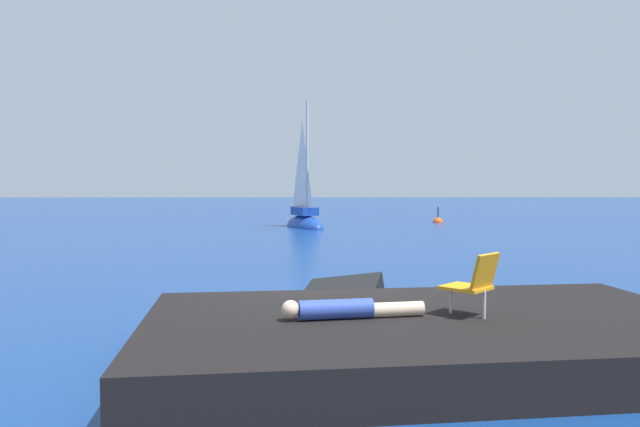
% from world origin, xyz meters
% --- Properties ---
extents(ground_plane, '(160.00, 160.00, 0.00)m').
position_xyz_m(ground_plane, '(0.00, 0.00, 0.00)').
color(ground_plane, navy).
extents(shore_ledge, '(7.38, 4.68, 0.54)m').
position_xyz_m(shore_ledge, '(1.15, -2.59, 0.27)').
color(shore_ledge, black).
rests_on(shore_ledge, ground).
extents(boulder_seaward, '(0.85, 0.97, 0.64)m').
position_xyz_m(boulder_seaward, '(-1.99, -0.16, 0.00)').
color(boulder_seaward, black).
rests_on(boulder_seaward, ground).
extents(boulder_inland, '(1.73, 1.95, 1.28)m').
position_xyz_m(boulder_inland, '(0.21, -0.10, 0.00)').
color(boulder_inland, black).
rests_on(boulder_inland, ground).
extents(sailboat_near, '(2.53, 3.70, 6.70)m').
position_xyz_m(sailboat_near, '(-0.52, 19.42, 0.36)').
color(sailboat_near, '#193D99').
rests_on(sailboat_near, ground).
extents(person_sunbather, '(1.75, 0.47, 0.25)m').
position_xyz_m(person_sunbather, '(0.10, -2.74, 0.65)').
color(person_sunbather, '#334CB2').
rests_on(person_sunbather, shore_ledge).
extents(beach_chair, '(0.76, 0.76, 0.80)m').
position_xyz_m(beach_chair, '(1.67, -2.68, 0.98)').
color(beach_chair, orange).
rests_on(beach_chair, shore_ledge).
extents(marker_buoy, '(0.56, 0.56, 1.13)m').
position_xyz_m(marker_buoy, '(6.78, 23.00, 0.01)').
color(marker_buoy, '#EA5114').
rests_on(marker_buoy, ground).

